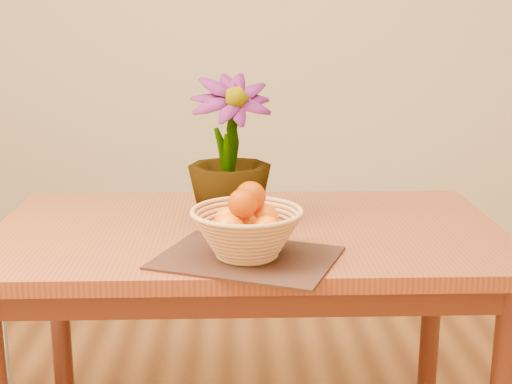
{
  "coord_description": "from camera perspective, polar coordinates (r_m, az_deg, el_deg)",
  "views": [
    {
      "loc": [
        -0.04,
        -1.58,
        1.32
      ],
      "look_at": [
        0.01,
        0.08,
        0.91
      ],
      "focal_mm": 50.0,
      "sensor_mm": 36.0,
      "label": 1
    }
  ],
  "objects": [
    {
      "name": "wall_back",
      "position": [
        3.84,
        -1.24,
        14.46
      ],
      "size": [
        4.0,
        0.02,
        2.7
      ],
      "primitive_type": "cube",
      "color": "beige",
      "rests_on": "floor"
    },
    {
      "name": "table",
      "position": [
        2.0,
        -0.59,
        -5.23
      ],
      "size": [
        1.4,
        0.8,
        0.75
      ],
      "color": "brown",
      "rests_on": "floor"
    },
    {
      "name": "placemat",
      "position": [
        1.72,
        -0.73,
        -5.28
      ],
      "size": [
        0.5,
        0.44,
        0.01
      ],
      "primitive_type": "cube",
      "rotation": [
        0.0,
        0.0,
        -0.38
      ],
      "color": "#321A12",
      "rests_on": "table"
    },
    {
      "name": "wicker_basket",
      "position": [
        1.7,
        -0.73,
        -3.46
      ],
      "size": [
        0.27,
        0.27,
        0.11
      ],
      "color": "tan",
      "rests_on": "placemat"
    },
    {
      "name": "orange_pile",
      "position": [
        1.68,
        -0.73,
        -1.66
      ],
      "size": [
        0.16,
        0.16,
        0.13
      ],
      "rotation": [
        0.0,
        0.0,
        0.2
      ],
      "color": "#E56003",
      "rests_on": "wicker_basket"
    },
    {
      "name": "potted_plant",
      "position": [
        1.97,
        -2.13,
        3.33
      ],
      "size": [
        0.27,
        0.27,
        0.41
      ],
      "primitive_type": "imported",
      "rotation": [
        0.0,
        0.0,
        0.18
      ],
      "color": "#144815",
      "rests_on": "table"
    }
  ]
}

